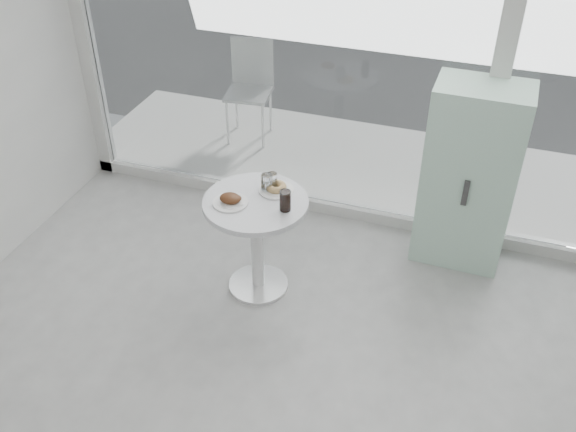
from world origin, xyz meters
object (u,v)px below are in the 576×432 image
at_px(main_table, 256,227).
at_px(plate_fritter, 231,200).
at_px(water_tumbler_b, 272,182).
at_px(water_tumbler_a, 267,184).
at_px(mint_cabinet, 469,176).
at_px(cola_glass, 285,201).
at_px(patio_chair, 250,83).
at_px(plate_donut, 276,188).

distance_m(main_table, plate_fritter, 0.30).
bearing_deg(water_tumbler_b, water_tumbler_a, -115.56).
relative_size(mint_cabinet, cola_glass, 9.77).
relative_size(patio_chair, plate_fritter, 4.02).
bearing_deg(water_tumbler_a, plate_fritter, -128.50).
relative_size(water_tumbler_a, cola_glass, 0.88).
bearing_deg(plate_fritter, patio_chair, 108.55).
distance_m(plate_fritter, water_tumbler_b, 0.33).
bearing_deg(water_tumbler_b, plate_fritter, -126.50).
bearing_deg(cola_glass, plate_fritter, -172.88).
bearing_deg(plate_donut, water_tumbler_a, -160.23).
bearing_deg(plate_fritter, water_tumbler_a, 51.50).
relative_size(main_table, plate_donut, 3.15).
relative_size(mint_cabinet, plate_donut, 5.84).
bearing_deg(plate_fritter, plate_donut, 45.74).
relative_size(water_tumbler_b, cola_glass, 0.79).
bearing_deg(water_tumbler_b, cola_glass, -52.08).
bearing_deg(water_tumbler_a, cola_glass, -41.83).
xyz_separation_m(patio_chair, cola_glass, (1.10, -2.13, 0.24)).
xyz_separation_m(mint_cabinet, plate_fritter, (-1.47, -0.95, 0.08)).
relative_size(plate_donut, cola_glass, 1.67).
bearing_deg(water_tumbler_a, main_table, -102.58).
relative_size(mint_cabinet, patio_chair, 1.48).
height_order(mint_cabinet, plate_fritter, mint_cabinet).
bearing_deg(water_tumbler_b, plate_donut, -33.21).
height_order(plate_donut, water_tumbler_a, water_tumbler_a).
bearing_deg(water_tumbler_a, mint_cabinet, 29.53).
bearing_deg(plate_donut, water_tumbler_b, 146.79).
distance_m(patio_chair, water_tumbler_a, 2.16).
distance_m(plate_fritter, water_tumbler_a, 0.28).
relative_size(mint_cabinet, plate_fritter, 5.94).
distance_m(mint_cabinet, patio_chair, 2.52).
distance_m(mint_cabinet, cola_glass, 1.44).
bearing_deg(water_tumbler_a, water_tumbler_b, 64.44).
distance_m(main_table, cola_glass, 0.37).
bearing_deg(patio_chair, mint_cabinet, -36.81).
xyz_separation_m(main_table, patio_chair, (-0.87, 2.09, 0.05)).
relative_size(main_table, water_tumbler_a, 6.01).
xyz_separation_m(plate_fritter, plate_donut, (0.23, 0.24, -0.01)).
relative_size(patio_chair, water_tumbler_b, 8.38).
bearing_deg(mint_cabinet, main_table, -145.62).
bearing_deg(mint_cabinet, cola_glass, -139.47).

